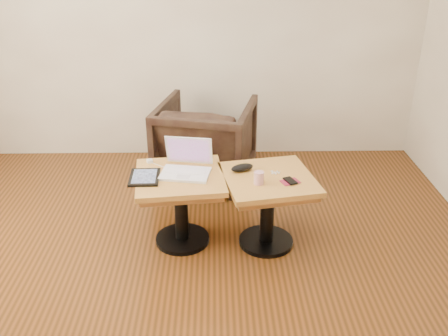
{
  "coord_description": "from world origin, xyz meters",
  "views": [
    {
      "loc": [
        0.25,
        -2.54,
        2.14
      ],
      "look_at": [
        0.31,
        0.61,
        0.61
      ],
      "focal_mm": 40.0,
      "sensor_mm": 36.0,
      "label": 1
    }
  ],
  "objects_px": {
    "laptop": "(186,166)",
    "striped_cup": "(259,178)",
    "side_table_right": "(268,194)",
    "side_table_left": "(180,192)",
    "armchair": "(206,142)"
  },
  "relations": [
    {
      "from": "side_table_left",
      "to": "striped_cup",
      "type": "distance_m",
      "value": 0.59
    },
    {
      "from": "side_table_left",
      "to": "laptop",
      "type": "bearing_deg",
      "value": 35.84
    },
    {
      "from": "laptop",
      "to": "striped_cup",
      "type": "xyz_separation_m",
      "value": [
        0.5,
        -0.19,
        -0.0
      ]
    },
    {
      "from": "laptop",
      "to": "armchair",
      "type": "xyz_separation_m",
      "value": [
        0.12,
        0.98,
        -0.23
      ]
    },
    {
      "from": "side_table_right",
      "to": "side_table_left",
      "type": "bearing_deg",
      "value": 165.42
    },
    {
      "from": "side_table_left",
      "to": "side_table_right",
      "type": "bearing_deg",
      "value": -10.17
    },
    {
      "from": "striped_cup",
      "to": "armchair",
      "type": "relative_size",
      "value": 0.11
    },
    {
      "from": "side_table_right",
      "to": "laptop",
      "type": "height_order",
      "value": "laptop"
    },
    {
      "from": "side_table_left",
      "to": "side_table_right",
      "type": "distance_m",
      "value": 0.63
    },
    {
      "from": "side_table_left",
      "to": "armchair",
      "type": "xyz_separation_m",
      "value": [
        0.17,
        1.02,
        -0.04
      ]
    },
    {
      "from": "side_table_left",
      "to": "armchair",
      "type": "distance_m",
      "value": 1.04
    },
    {
      "from": "side_table_left",
      "to": "armchair",
      "type": "height_order",
      "value": "armchair"
    },
    {
      "from": "striped_cup",
      "to": "laptop",
      "type": "bearing_deg",
      "value": 159.37
    },
    {
      "from": "armchair",
      "to": "striped_cup",
      "type": "bearing_deg",
      "value": 121.3
    },
    {
      "from": "side_table_right",
      "to": "laptop",
      "type": "bearing_deg",
      "value": 160.93
    }
  ]
}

